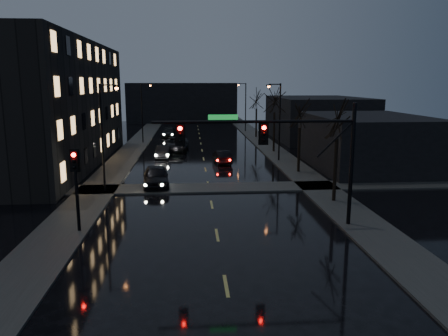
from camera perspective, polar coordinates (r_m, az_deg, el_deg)
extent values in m
plane|color=black|center=(16.49, 0.87, -18.19)|extent=(160.00, 160.00, 0.00)
cube|color=#2D2D2B|center=(50.47, -12.49, 1.70)|extent=(3.00, 140.00, 0.12)
cube|color=#2D2D2B|center=(50.92, 6.81, 1.97)|extent=(3.00, 140.00, 0.12)
cube|color=#2D2D2B|center=(33.80, -2.00, -2.61)|extent=(40.00, 3.00, 0.12)
cube|color=black|center=(46.88, -23.47, 7.66)|extent=(12.00, 30.00, 12.00)
cube|color=black|center=(44.04, 18.16, 3.28)|extent=(10.00, 14.00, 5.00)
cube|color=black|center=(65.15, 12.05, 6.39)|extent=(12.00, 18.00, 6.00)
cube|color=black|center=(92.42, -5.47, 8.52)|extent=(22.00, 10.00, 8.00)
cylinder|color=black|center=(25.38, 16.31, 0.28)|extent=(0.22, 0.22, 7.00)
cylinder|color=black|center=(23.66, 4.01, 6.06)|extent=(11.00, 0.16, 0.16)
cylinder|color=black|center=(24.82, 14.33, 3.66)|extent=(2.05, 0.10, 2.05)
cube|color=#0C591E|center=(23.45, -0.13, 6.66)|extent=(1.60, 0.04, 0.28)
cube|color=black|center=(23.48, -5.75, 4.40)|extent=(0.35, 0.28, 1.05)
sphere|color=#FF0705|center=(23.29, -5.77, 5.16)|extent=(0.22, 0.22, 0.22)
cube|color=black|center=(23.80, 5.18, 4.50)|extent=(0.35, 0.28, 1.05)
sphere|color=#FF0705|center=(23.61, 5.26, 5.25)|extent=(0.22, 0.22, 0.22)
cylinder|color=black|center=(24.82, -18.66, -3.17)|extent=(0.18, 0.18, 4.40)
cube|color=black|center=(24.46, -18.92, 0.92)|extent=(0.35, 0.28, 1.05)
sphere|color=#FF0705|center=(24.25, -19.06, 1.62)|extent=(0.22, 0.22, 0.22)
cylinder|color=black|center=(30.51, 14.31, -0.34)|extent=(0.24, 0.24, 4.40)
cylinder|color=black|center=(39.99, 9.77, 2.30)|extent=(0.24, 0.24, 4.12)
cylinder|color=black|center=(51.57, 6.55, 4.64)|extent=(0.24, 0.24, 4.68)
cylinder|color=black|center=(65.32, 4.23, 5.86)|extent=(0.24, 0.24, 4.29)
cylinder|color=black|center=(33.21, -15.61, 3.65)|extent=(0.16, 0.16, 8.00)
cylinder|color=black|center=(32.84, -14.92, 10.44)|extent=(1.20, 0.10, 0.10)
cube|color=black|center=(32.74, -13.86, 10.31)|extent=(0.50, 0.25, 0.15)
sphere|color=orange|center=(32.74, -13.85, 10.14)|extent=(0.28, 0.28, 0.28)
cylinder|color=black|center=(59.81, -10.66, 7.00)|extent=(0.16, 0.16, 8.00)
cylinder|color=black|center=(59.61, -10.21, 10.76)|extent=(1.20, 0.10, 0.10)
cube|color=black|center=(59.55, -9.62, 10.68)|extent=(0.50, 0.25, 0.15)
sphere|color=orange|center=(59.55, -9.62, 10.59)|extent=(0.28, 0.28, 0.28)
cylinder|color=black|center=(45.43, 7.27, 5.87)|extent=(0.16, 0.16, 8.00)
cylinder|color=black|center=(45.13, 6.64, 10.81)|extent=(1.20, 0.10, 0.10)
cube|color=black|center=(45.02, 5.87, 10.70)|extent=(0.50, 0.25, 0.15)
sphere|color=orange|center=(45.02, 5.87, 10.57)|extent=(0.28, 0.28, 0.28)
cylinder|color=black|center=(73.00, 2.84, 7.89)|extent=(0.16, 0.16, 8.00)
cylinder|color=black|center=(72.82, 2.39, 10.95)|extent=(1.20, 0.10, 0.10)
cube|color=black|center=(72.75, 1.91, 10.88)|extent=(0.50, 0.25, 0.15)
sphere|color=orange|center=(72.75, 1.91, 10.80)|extent=(0.28, 0.28, 0.28)
imported|color=black|center=(34.72, -8.89, -1.08)|extent=(2.36, 5.01, 1.65)
imported|color=black|center=(47.95, -7.97, 2.11)|extent=(1.58, 4.11, 1.33)
imported|color=black|center=(52.69, -6.24, 3.12)|extent=(2.99, 5.99, 1.63)
imported|color=black|center=(66.30, -7.23, 4.62)|extent=(2.28, 4.89, 1.38)
imported|color=black|center=(44.28, -0.26, 1.47)|extent=(1.86, 4.18, 1.33)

